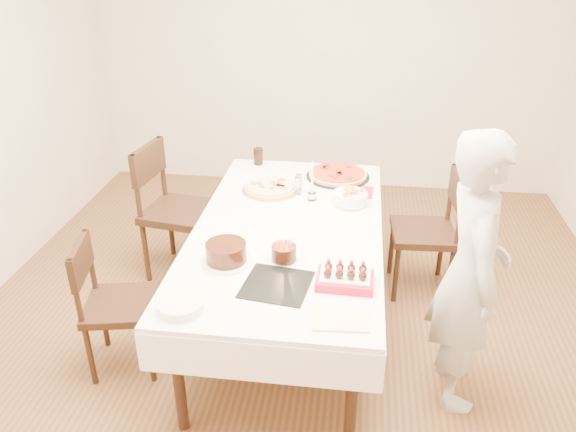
# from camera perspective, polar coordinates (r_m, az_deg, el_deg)

# --- Properties ---
(floor) EXTENTS (5.00, 5.00, 0.00)m
(floor) POSITION_cam_1_polar(r_m,az_deg,el_deg) (3.79, 0.83, -11.81)
(floor) COLOR #55301D
(floor) RESTS_ON ground
(wall_back) EXTENTS (4.50, 0.04, 2.70)m
(wall_back) POSITION_cam_1_polar(r_m,az_deg,el_deg) (5.53, 4.10, 16.36)
(wall_back) COLOR beige
(wall_back) RESTS_ON floor
(dining_table) EXTENTS (1.33, 2.24, 0.75)m
(dining_table) POSITION_cam_1_polar(r_m,az_deg,el_deg) (3.64, 0.00, -6.28)
(dining_table) COLOR white
(dining_table) RESTS_ON floor
(chair_right_savory) EXTENTS (0.50, 0.50, 0.93)m
(chair_right_savory) POSITION_cam_1_polar(r_m,az_deg,el_deg) (4.09, 13.55, -1.65)
(chair_right_savory) COLOR black
(chair_right_savory) RESTS_ON floor
(chair_left_savory) EXTENTS (0.59, 0.59, 1.02)m
(chair_left_savory) POSITION_cam_1_polar(r_m,az_deg,el_deg) (4.24, -10.93, 0.41)
(chair_left_savory) COLOR black
(chair_left_savory) RESTS_ON floor
(chair_left_dessert) EXTENTS (0.51, 0.51, 0.85)m
(chair_left_dessert) POSITION_cam_1_polar(r_m,az_deg,el_deg) (3.45, -16.61, -8.66)
(chair_left_dessert) COLOR black
(chair_left_dessert) RESTS_ON floor
(person) EXTENTS (0.41, 0.59, 1.57)m
(person) POSITION_cam_1_polar(r_m,az_deg,el_deg) (3.07, 18.04, -5.61)
(person) COLOR beige
(person) RESTS_ON floor
(pizza_white) EXTENTS (0.41, 0.41, 0.04)m
(pizza_white) POSITION_cam_1_polar(r_m,az_deg,el_deg) (3.91, -1.77, 2.84)
(pizza_white) COLOR beige
(pizza_white) RESTS_ON dining_table
(pizza_pepperoni) EXTENTS (0.47, 0.47, 0.04)m
(pizza_pepperoni) POSITION_cam_1_polar(r_m,az_deg,el_deg) (4.15, 5.08, 4.23)
(pizza_pepperoni) COLOR red
(pizza_pepperoni) RESTS_ON dining_table
(red_placemat) EXTENTS (0.22, 0.22, 0.01)m
(red_placemat) POSITION_cam_1_polar(r_m,az_deg,el_deg) (3.94, 7.12, 2.46)
(red_placemat) COLOR #B21E1E
(red_placemat) RESTS_ON dining_table
(pasta_bowl) EXTENTS (0.26, 0.26, 0.07)m
(pasta_bowl) POSITION_cam_1_polar(r_m,az_deg,el_deg) (3.74, 6.33, 1.85)
(pasta_bowl) COLOR white
(pasta_bowl) RESTS_ON dining_table
(taper_candle) EXTENTS (0.06, 0.06, 0.28)m
(taper_candle) POSITION_cam_1_polar(r_m,az_deg,el_deg) (3.73, 2.48, 3.60)
(taper_candle) COLOR white
(taper_candle) RESTS_ON dining_table
(shaker_pair) EXTENTS (0.13, 0.13, 0.12)m
(shaker_pair) POSITION_cam_1_polar(r_m,az_deg,el_deg) (3.85, 1.01, 3.09)
(shaker_pair) COLOR white
(shaker_pair) RESTS_ON dining_table
(cola_glass) EXTENTS (0.09, 0.09, 0.13)m
(cola_glass) POSITION_cam_1_polar(r_m,az_deg,el_deg) (4.36, -3.05, 6.08)
(cola_glass) COLOR black
(cola_glass) RESTS_ON dining_table
(layer_cake) EXTENTS (0.32, 0.32, 0.11)m
(layer_cake) POSITION_cam_1_polar(r_m,az_deg,el_deg) (3.08, -6.30, -3.74)
(layer_cake) COLOR black
(layer_cake) RESTS_ON dining_table
(cake_board) EXTENTS (0.38, 0.38, 0.01)m
(cake_board) POSITION_cam_1_polar(r_m,az_deg,el_deg) (2.91, -1.16, -7.02)
(cake_board) COLOR black
(cake_board) RESTS_ON dining_table
(birthday_cake) EXTENTS (0.18, 0.18, 0.14)m
(birthday_cake) POSITION_cam_1_polar(r_m,az_deg,el_deg) (3.07, -0.42, -3.17)
(birthday_cake) COLOR #3A1C10
(birthday_cake) RESTS_ON dining_table
(strawberry_box) EXTENTS (0.30, 0.21, 0.07)m
(strawberry_box) POSITION_cam_1_polar(r_m,az_deg,el_deg) (2.90, 5.81, -6.34)
(strawberry_box) COLOR #AB132A
(strawberry_box) RESTS_ON dining_table
(box_lid) EXTENTS (0.28, 0.20, 0.02)m
(box_lid) POSITION_cam_1_polar(r_m,az_deg,el_deg) (2.68, 5.29, -10.51)
(box_lid) COLOR beige
(box_lid) RESTS_ON dining_table
(plate_stack) EXTENTS (0.29, 0.29, 0.05)m
(plate_stack) POSITION_cam_1_polar(r_m,az_deg,el_deg) (2.77, -10.85, -8.89)
(plate_stack) COLOR white
(plate_stack) RESTS_ON dining_table
(china_plate) EXTENTS (0.28, 0.28, 0.01)m
(china_plate) POSITION_cam_1_polar(r_m,az_deg,el_deg) (3.12, -6.01, -4.41)
(china_plate) COLOR white
(china_plate) RESTS_ON dining_table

